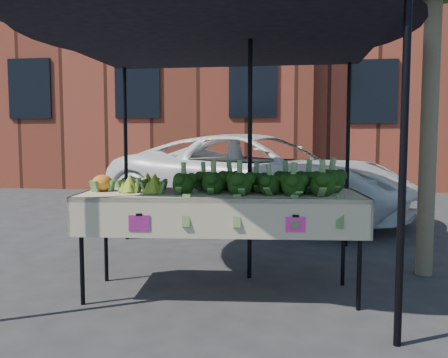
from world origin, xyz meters
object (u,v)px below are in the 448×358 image
Objects in this scene: table at (221,244)px; street_tree at (432,35)px; canopy at (215,138)px; vehicle at (260,65)px.

table is 2.86m from street_tree.
vehicle reaches higher than canopy.
street_tree is (2.08, 0.28, 0.99)m from canopy.
street_tree reaches higher than canopy.
canopy is 3.59m from vehicle.
table is 0.47× the size of vehicle.
canopy is 0.61× the size of vehicle.
canopy reaches higher than table.
canopy is at bearing -172.43° from street_tree.
street_tree is at bearing -128.76° from vehicle.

